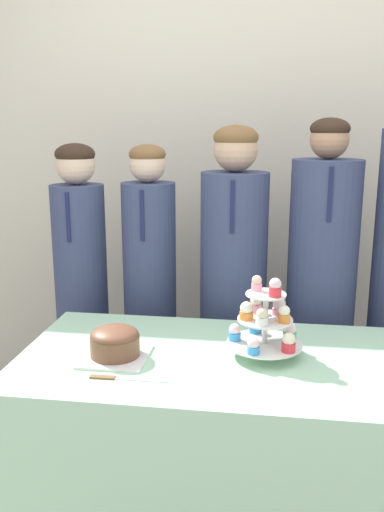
% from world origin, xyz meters
% --- Properties ---
extents(wall_back, '(9.00, 0.06, 2.70)m').
position_xyz_m(wall_back, '(0.00, 1.60, 1.35)').
color(wall_back, beige).
rests_on(wall_back, ground_plane).
extents(table, '(1.38, 0.74, 0.71)m').
position_xyz_m(table, '(0.00, 0.37, 0.35)').
color(table, '#A8DBB2').
rests_on(table, ground_plane).
extents(round_cake, '(0.22, 0.22, 0.11)m').
position_xyz_m(round_cake, '(-0.35, 0.31, 0.77)').
color(round_cake, white).
rests_on(round_cake, table).
extents(cake_knife, '(0.27, 0.02, 0.01)m').
position_xyz_m(cake_knife, '(-0.30, 0.16, 0.71)').
color(cake_knife, silver).
rests_on(cake_knife, table).
extents(cupcake_stand, '(0.26, 0.26, 0.29)m').
position_xyz_m(cupcake_stand, '(0.16, 0.40, 0.83)').
color(cupcake_stand, silver).
rests_on(cupcake_stand, table).
extents(student_0, '(0.25, 0.25, 1.41)m').
position_xyz_m(student_0, '(-0.71, 1.00, 0.69)').
color(student_0, '#384266').
rests_on(student_0, ground_plane).
extents(student_1, '(0.24, 0.25, 1.41)m').
position_xyz_m(student_1, '(-0.38, 1.00, 0.68)').
color(student_1, '#384266').
rests_on(student_1, ground_plane).
extents(student_2, '(0.30, 0.31, 1.49)m').
position_xyz_m(student_2, '(0.01, 1.00, 0.71)').
color(student_2, '#384266').
rests_on(student_2, ground_plane).
extents(student_3, '(0.30, 0.31, 1.52)m').
position_xyz_m(student_3, '(0.40, 1.00, 0.71)').
color(student_3, '#384266').
rests_on(student_3, ground_plane).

